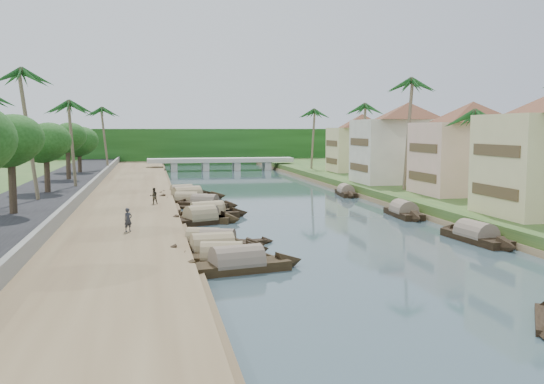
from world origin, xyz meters
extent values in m
plane|color=#364B51|center=(0.00, 0.00, 0.00)|extent=(220.00, 220.00, 0.00)
cube|color=brown|center=(-16.00, 20.00, 0.40)|extent=(10.00, 180.00, 0.80)
cube|color=#2A4F1F|center=(19.00, 20.00, 0.60)|extent=(16.00, 180.00, 1.20)
cube|color=black|center=(-24.50, 20.00, 0.70)|extent=(8.00, 180.00, 1.40)
cube|color=slate|center=(-20.20, 20.00, 1.35)|extent=(0.40, 180.00, 1.10)
cube|color=#173D10|center=(0.00, 95.00, 4.00)|extent=(120.00, 4.00, 8.00)
cube|color=#173D10|center=(0.00, 100.00, 4.00)|extent=(120.00, 4.00, 8.00)
cube|color=#173D10|center=(0.00, 105.00, 4.00)|extent=(120.00, 4.00, 8.00)
cube|color=#AEAFA4|center=(0.00, 72.00, 2.00)|extent=(28.00, 4.00, 0.80)
cube|color=#AEAFA4|center=(-9.00, 72.00, 0.90)|extent=(1.20, 3.50, 1.80)
cube|color=#AEAFA4|center=(-3.00, 72.00, 0.90)|extent=(1.20, 3.50, 1.80)
cube|color=#AEAFA4|center=(3.00, 72.00, 0.90)|extent=(1.20, 3.50, 1.80)
cube|color=#AEAFA4|center=(9.00, 72.00, 0.90)|extent=(1.20, 3.50, 1.80)
cube|color=#503E25|center=(12.95, -2.00, 3.20)|extent=(0.10, 6.40, 0.90)
cube|color=#503E25|center=(12.95, -2.00, 6.40)|extent=(0.10, 6.40, 0.90)
cube|color=beige|center=(20.00, 14.00, 4.95)|extent=(11.00, 8.00, 7.50)
pyramid|color=brown|center=(20.00, 14.00, 9.80)|extent=(14.11, 14.11, 2.20)
cube|color=#503E25|center=(14.45, 14.00, 3.08)|extent=(0.10, 6.40, 0.90)
cube|color=#503E25|center=(14.45, 14.00, 6.08)|extent=(0.10, 6.40, 0.90)
cube|color=silver|center=(19.00, 28.00, 5.20)|extent=(13.00, 8.00, 8.00)
pyramid|color=brown|center=(19.00, 28.00, 10.30)|extent=(15.59, 15.59, 2.20)
cube|color=#503E25|center=(12.45, 28.00, 3.20)|extent=(0.10, 6.40, 0.90)
cube|color=#503E25|center=(12.45, 28.00, 6.40)|extent=(0.10, 6.40, 0.90)
cube|color=beige|center=(20.00, 48.00, 4.70)|extent=(10.00, 7.00, 7.00)
pyramid|color=brown|center=(20.00, 48.00, 9.30)|extent=(12.62, 12.62, 2.20)
cube|color=#503E25|center=(14.95, 48.00, 2.95)|extent=(0.10, 5.60, 0.90)
cube|color=#503E25|center=(14.95, 48.00, 5.75)|extent=(0.10, 5.60, 0.90)
cube|color=black|center=(-8.59, -11.25, 0.20)|extent=(6.29, 3.11, 0.70)
cone|color=black|center=(-5.31, -10.54, 0.28)|extent=(2.05, 2.02, 1.88)
cone|color=black|center=(-11.87, -11.96, 0.28)|extent=(2.05, 2.02, 1.88)
cylinder|color=#7D6F5D|center=(-8.59, -11.25, 0.58)|extent=(4.92, 2.88, 1.95)
cube|color=black|center=(-9.56, -7.07, 0.20)|extent=(5.63, 2.43, 0.70)
cone|color=black|center=(-6.53, -6.80, 0.28)|extent=(1.75, 1.89, 1.93)
cone|color=black|center=(-12.59, -7.34, 0.28)|extent=(1.75, 1.89, 1.93)
cylinder|color=#94885E|center=(-9.56, -7.07, 0.58)|extent=(4.35, 2.40, 2.03)
cube|color=black|center=(-9.22, -9.23, 0.20)|extent=(5.42, 2.51, 0.70)
cone|color=black|center=(-6.36, -9.74, 0.28)|extent=(1.73, 1.70, 1.63)
cone|color=black|center=(-12.07, -8.73, 0.28)|extent=(1.73, 1.70, 1.63)
cylinder|color=#94885E|center=(-9.22, -9.23, 0.58)|extent=(4.22, 2.36, 1.69)
cube|color=black|center=(-8.93, -4.28, 0.20)|extent=(5.06, 3.10, 0.70)
cone|color=black|center=(-6.41, -5.20, 0.28)|extent=(1.78, 1.78, 1.54)
cone|color=black|center=(-11.45, -3.36, 0.28)|extent=(1.78, 1.78, 1.54)
cylinder|color=#7D6F5D|center=(-8.93, -4.28, 0.58)|extent=(4.01, 2.77, 1.60)
cube|color=black|center=(-9.84, -3.74, 0.20)|extent=(4.83, 3.01, 0.70)
cone|color=black|center=(-7.45, -4.60, 0.28)|extent=(1.72, 1.76, 1.54)
cone|color=black|center=(-12.23, -2.88, 0.28)|extent=(1.72, 1.76, 1.54)
cylinder|color=#94885E|center=(-9.84, -3.74, 0.58)|extent=(3.83, 2.70, 1.61)
cube|color=black|center=(-9.22, 6.45, 0.20)|extent=(5.49, 3.71, 0.70)
cone|color=black|center=(-6.57, 7.49, 0.28)|extent=(2.06, 2.21, 1.94)
cone|color=black|center=(-11.87, 5.41, 0.28)|extent=(2.06, 2.21, 1.94)
cylinder|color=#94885E|center=(-9.22, 6.45, 0.58)|extent=(4.40, 3.34, 2.06)
cube|color=black|center=(-8.86, 7.45, 0.20)|extent=(5.09, 3.41, 0.70)
cone|color=black|center=(-6.40, 6.43, 0.28)|extent=(1.88, 1.96, 1.70)
cone|color=black|center=(-11.33, 8.46, 0.28)|extent=(1.88, 1.96, 1.70)
cylinder|color=#7D6F5D|center=(-8.86, 7.45, 0.58)|extent=(4.07, 3.04, 1.79)
cube|color=black|center=(-8.39, 9.86, 0.20)|extent=(5.92, 2.49, 0.70)
cone|color=black|center=(-5.23, 10.24, 0.28)|extent=(1.83, 1.82, 1.81)
cone|color=black|center=(-11.56, 9.47, 0.28)|extent=(1.83, 1.82, 1.81)
cylinder|color=#94885E|center=(-8.39, 9.86, 0.58)|extent=(4.58, 2.40, 1.88)
cube|color=black|center=(-7.94, 10.51, 0.20)|extent=(5.03, 2.90, 0.70)
cone|color=black|center=(-5.39, 11.18, 0.28)|extent=(1.75, 1.89, 1.74)
cone|color=black|center=(-10.48, 9.85, 0.28)|extent=(1.75, 1.89, 1.74)
cylinder|color=#94885E|center=(-7.94, 10.51, 0.58)|extent=(3.96, 2.69, 1.84)
cube|color=black|center=(-7.90, 17.33, 0.20)|extent=(5.51, 4.01, 0.70)
cone|color=black|center=(-5.26, 15.88, 0.28)|extent=(2.05, 2.01, 1.62)
cone|color=black|center=(-10.53, 18.77, 0.28)|extent=(2.05, 2.01, 1.62)
cylinder|color=#7D6F5D|center=(-7.90, 17.33, 0.58)|extent=(4.42, 3.45, 1.67)
cube|color=black|center=(-9.60, 19.81, 0.20)|extent=(5.21, 2.68, 0.70)
cone|color=black|center=(-6.90, 19.21, 0.28)|extent=(1.72, 1.74, 1.63)
cone|color=black|center=(-12.30, 20.41, 0.28)|extent=(1.72, 1.74, 1.63)
cylinder|color=#94885E|center=(-9.60, 19.81, 0.58)|extent=(4.08, 2.48, 1.69)
cube|color=black|center=(-9.41, 22.61, 0.20)|extent=(6.65, 3.99, 0.70)
cone|color=black|center=(-6.08, 23.69, 0.28)|extent=(2.34, 2.41, 2.14)
cone|color=black|center=(-12.74, 21.54, 0.28)|extent=(2.34, 2.41, 2.14)
cylinder|color=#94885E|center=(-9.41, 22.61, 0.58)|extent=(5.27, 3.62, 2.25)
cube|color=black|center=(-9.31, 25.27, 0.20)|extent=(6.91, 2.68, 0.70)
cone|color=black|center=(-5.60, 24.82, 0.28)|extent=(2.09, 1.91, 1.90)
cone|color=black|center=(-13.03, 25.73, 0.28)|extent=(2.09, 1.91, 1.90)
cylinder|color=#7D6F5D|center=(-9.31, 25.27, 0.58)|extent=(5.34, 2.56, 1.95)
cube|color=black|center=(-9.72, 27.91, 0.20)|extent=(5.49, 3.15, 0.70)
cone|color=black|center=(-6.94, 28.75, 0.28)|extent=(1.89, 1.90, 1.70)
cone|color=black|center=(-12.50, 27.06, 0.28)|extent=(1.89, 1.90, 1.70)
cylinder|color=#94885E|center=(-9.72, 27.91, 0.58)|extent=(4.33, 2.86, 1.77)
cube|color=black|center=(9.49, -5.55, 0.20)|extent=(2.40, 6.56, 0.70)
cone|color=black|center=(9.16, -1.99, 0.28)|extent=(1.80, 1.96, 1.85)
cone|color=black|center=(9.82, -9.10, 0.28)|extent=(1.80, 1.96, 1.85)
cylinder|color=#7D6F5D|center=(9.49, -5.55, 0.58)|extent=(2.34, 5.06, 1.90)
cube|color=black|center=(9.50, 7.17, 0.20)|extent=(2.17, 5.98, 0.70)
cone|color=black|center=(9.67, 10.44, 0.28)|extent=(1.77, 1.78, 1.87)
cone|color=black|center=(9.34, 3.90, 0.28)|extent=(1.77, 1.78, 1.87)
cylinder|color=#7D6F5D|center=(9.50, 7.17, 0.58)|extent=(2.17, 4.60, 1.95)
cube|color=black|center=(9.86, 25.16, 0.20)|extent=(2.21, 5.81, 0.70)
cone|color=black|center=(10.19, 28.30, 0.28)|extent=(1.62, 1.75, 1.64)
cone|color=black|center=(9.53, 22.03, 0.28)|extent=(1.62, 1.75, 1.64)
cylinder|color=#7D6F5D|center=(9.86, 25.16, 0.58)|extent=(2.13, 4.48, 1.69)
cube|color=black|center=(2.77, -22.74, 0.10)|extent=(2.84, 3.71, 0.35)
cone|color=black|center=(4.02, -20.88, 0.10)|extent=(1.16, 1.23, 0.73)
cube|color=black|center=(-7.12, -3.36, 0.10)|extent=(3.61, 1.54, 0.35)
cone|color=black|center=(-5.18, -2.92, 0.10)|extent=(1.03, 0.96, 0.78)
cone|color=black|center=(-9.05, -3.80, 0.10)|extent=(1.03, 0.96, 0.78)
cube|color=black|center=(-10.76, 16.92, 0.10)|extent=(3.73, 1.93, 0.35)
cone|color=black|center=(-8.80, 16.22, 0.10)|extent=(1.12, 1.01, 0.74)
cone|color=black|center=(-12.71, 17.62, 0.10)|extent=(1.12, 1.01, 0.74)
cylinder|color=#6F624A|center=(16.00, 6.61, 5.44)|extent=(0.40, 0.36, 8.49)
sphere|color=#184A1A|center=(16.00, 6.61, 9.52)|extent=(3.20, 3.20, 3.20)
cylinder|color=#6F624A|center=(15.00, 19.45, 7.44)|extent=(1.11, 0.36, 12.48)
sphere|color=#184A1A|center=(15.00, 19.45, 13.43)|extent=(3.20, 3.20, 3.20)
cylinder|color=#6F624A|center=(16.00, 36.53, 6.35)|extent=(0.79, 0.36, 10.30)
sphere|color=#184A1A|center=(16.00, 36.53, 11.29)|extent=(3.20, 3.20, 3.20)
cylinder|color=#6F624A|center=(-24.00, 15.22, 7.50)|extent=(1.63, 0.36, 12.17)
sphere|color=#184A1A|center=(-24.00, 15.22, 13.35)|extent=(3.20, 3.20, 3.20)
cylinder|color=#6F624A|center=(-22.00, 28.57, 6.30)|extent=(0.89, 0.36, 9.81)
sphere|color=#184A1A|center=(-22.00, 28.57, 11.00)|extent=(3.20, 3.20, 3.20)
cylinder|color=#6F624A|center=(14.00, 56.37, 6.27)|extent=(0.91, 0.36, 10.14)
sphere|color=#184A1A|center=(14.00, 56.37, 11.13)|extent=(3.20, 3.20, 3.20)
cylinder|color=#6F624A|center=(-20.50, 59.95, 6.46)|extent=(1.24, 0.36, 10.11)
sphere|color=#184A1A|center=(-20.50, 59.95, 11.31)|extent=(3.20, 3.20, 3.20)
cylinder|color=#413425|center=(-24.00, 5.98, 3.31)|extent=(0.60, 0.60, 3.91)
ellipsoid|color=#173D10|center=(-24.00, 5.98, 7.05)|extent=(4.55, 4.55, 3.74)
cylinder|color=#413425|center=(-24.00, 22.32, 3.14)|extent=(0.60, 0.60, 3.56)
ellipsoid|color=#173D10|center=(-24.00, 22.32, 6.54)|extent=(4.60, 4.60, 3.78)
cylinder|color=#413425|center=(-24.00, 39.20, 3.23)|extent=(0.60, 0.60, 3.74)
ellipsoid|color=#173D10|center=(-24.00, 39.20, 6.80)|extent=(4.37, 4.37, 3.60)
cylinder|color=#413425|center=(-24.00, 52.26, 2.95)|extent=(0.60, 0.60, 3.17)
ellipsoid|color=#173D10|center=(-24.00, 52.26, 5.98)|extent=(5.07, 5.07, 4.17)
cylinder|color=#413425|center=(24.00, 30.25, 3.12)|extent=(0.60, 0.60, 3.92)
ellipsoid|color=#173D10|center=(24.00, 30.25, 6.87)|extent=(4.27, 4.27, 3.51)
imported|color=#292A31|center=(-14.92, -0.97, 1.64)|extent=(0.74, 0.67, 1.69)
imported|color=#343024|center=(-13.05, 14.61, 1.60)|extent=(0.90, 0.78, 1.59)
camera|label=1|loc=(-13.23, -44.61, 8.09)|focal=40.00mm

